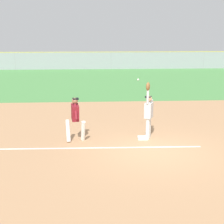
% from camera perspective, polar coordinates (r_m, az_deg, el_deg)
% --- Properties ---
extents(ground_plane, '(79.16, 79.16, 0.00)m').
position_cam_1_polar(ground_plane, '(11.88, 7.25, -6.68)').
color(ground_plane, tan).
extents(outfield_grass, '(43.25, 18.23, 0.01)m').
position_cam_1_polar(outfield_grass, '(29.06, 0.85, 5.53)').
color(outfield_grass, '#4C8C47').
rests_on(outfield_grass, ground_plane).
extents(chalk_foul_line, '(12.00, 0.36, 0.01)m').
position_cam_1_polar(chalk_foul_line, '(12.28, -12.88, -6.21)').
color(chalk_foul_line, white).
rests_on(chalk_foul_line, ground_plane).
extents(first_base, '(0.39, 0.39, 0.08)m').
position_cam_1_polar(first_base, '(13.10, 5.35, -4.49)').
color(first_base, white).
rests_on(first_base, ground_plane).
extents(fielder, '(0.46, 0.86, 2.28)m').
position_cam_1_polar(fielder, '(12.88, 6.37, 0.17)').
color(fielder, silver).
rests_on(fielder, ground_plane).
extents(runner, '(0.80, 0.84, 1.72)m').
position_cam_1_polar(runner, '(12.56, -6.40, -0.76)').
color(runner, white).
rests_on(runner, ground_plane).
extents(baseball, '(0.07, 0.07, 0.07)m').
position_cam_1_polar(baseball, '(12.89, 4.55, 5.63)').
color(baseball, white).
extents(outfield_fence, '(43.33, 0.08, 1.98)m').
position_cam_1_polar(outfield_fence, '(37.99, -0.18, 8.94)').
color(outfield_fence, '#93999E').
rests_on(outfield_fence, ground_plane).
extents(parked_car_tan, '(4.59, 2.51, 1.25)m').
position_cam_1_polar(parked_car_tan, '(41.93, -17.90, 8.30)').
color(parked_car_tan, tan).
rests_on(parked_car_tan, ground_plane).
extents(parked_car_red, '(4.46, 2.24, 1.25)m').
position_cam_1_polar(parked_car_red, '(40.62, -9.64, 8.61)').
color(parked_car_red, '#B21E1E').
rests_on(parked_car_red, ground_plane).
extents(parked_car_silver, '(4.56, 2.43, 1.25)m').
position_cam_1_polar(parked_car_silver, '(40.22, -0.65, 8.75)').
color(parked_car_silver, '#B7B7BC').
rests_on(parked_car_silver, ground_plane).
extents(parked_car_blue, '(4.51, 2.34, 1.25)m').
position_cam_1_polar(parked_car_blue, '(42.10, 9.16, 8.80)').
color(parked_car_blue, '#23389E').
rests_on(parked_car_blue, ground_plane).
extents(parked_car_black, '(4.45, 2.22, 1.25)m').
position_cam_1_polar(parked_car_black, '(43.45, 17.75, 8.48)').
color(parked_car_black, black).
rests_on(parked_car_black, ground_plane).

